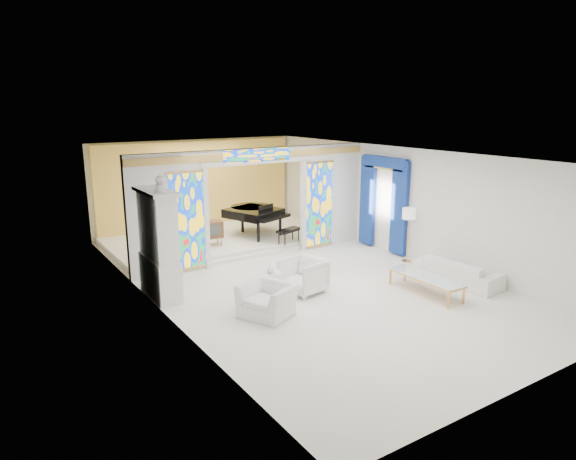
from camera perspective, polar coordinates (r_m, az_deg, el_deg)
floor at (r=12.60m, az=1.05°, el=-5.29°), size 12.00×12.00×0.00m
ceiling at (r=11.95m, az=1.12°, el=8.42°), size 7.00×12.00×0.02m
wall_back at (r=17.40m, az=-10.07°, el=4.95°), size 7.00×0.02×3.00m
wall_front at (r=8.14m, az=25.60°, el=-6.43°), size 7.00×0.02×3.00m
wall_left at (r=10.68m, az=-14.68°, el=-0.86°), size 0.02×12.00×3.00m
wall_right at (r=14.40m, az=12.73°, el=2.99°), size 0.02×12.00×3.00m
partition_wall at (r=13.82m, az=-3.55°, el=3.50°), size 7.00×0.22×3.00m
stained_glass_left at (r=12.94m, az=-11.14°, el=0.96°), size 0.90×0.04×2.40m
stained_glass_right at (r=14.89m, az=3.50°, el=2.87°), size 0.90×0.04×2.40m
stained_glass_transom at (r=13.57m, az=-3.40°, el=8.29°), size 2.00×0.04×0.34m
alcove_platform at (r=15.99m, az=-7.18°, el=-0.90°), size 6.80×3.80×0.18m
gold_curtain_back at (r=17.29m, az=-9.91°, el=4.90°), size 6.70×0.10×2.90m
chandelier at (r=15.55m, az=-6.62°, el=7.93°), size 0.48×0.48×0.30m
blue_drapes at (r=14.81m, az=10.54°, el=3.69°), size 0.14×1.85×2.65m
china_cabinet at (r=11.40m, az=-14.19°, el=-1.63°), size 0.56×1.46×2.72m
armchair_left at (r=10.32m, az=-2.31°, el=-7.77°), size 1.23×1.29×0.66m
armchair_right at (r=11.51m, az=1.74°, el=-5.10°), size 1.02×1.00×0.79m
sofa at (r=12.76m, az=18.38°, el=-4.39°), size 0.98×2.07×0.58m
side_table at (r=11.09m, az=-1.96°, el=-5.80°), size 0.53×0.53×0.61m
vase at (r=10.99m, az=-1.98°, el=-4.32°), size 0.21×0.21×0.17m
coffee_table at (r=11.83m, az=15.04°, el=-5.14°), size 0.60×1.86×0.41m
floor_lamp at (r=13.89m, az=13.29°, el=1.51°), size 0.46×0.46×1.46m
grand_piano at (r=15.88m, az=-3.80°, el=1.97°), size 1.86×2.83×1.02m
tv_console at (r=14.83m, az=-8.49°, el=0.04°), size 0.63×0.46×0.69m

